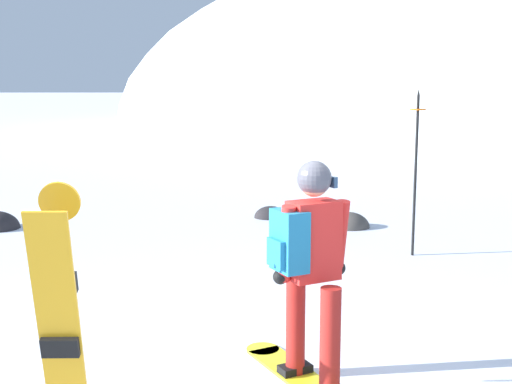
{
  "coord_description": "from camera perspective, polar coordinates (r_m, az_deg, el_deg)",
  "views": [
    {
      "loc": [
        0.09,
        -4.45,
        2.26
      ],
      "look_at": [
        0.24,
        3.28,
        1.0
      ],
      "focal_mm": 47.13,
      "sensor_mm": 36.0,
      "label": 1
    }
  ],
  "objects": [
    {
      "name": "ridge_peak_main",
      "position": [
        36.13,
        17.95,
        5.24
      ],
      "size": [
        35.91,
        32.32,
        17.78
      ],
      "color": "white",
      "rests_on": "ground"
    },
    {
      "name": "snowboarder_main",
      "position": [
        4.93,
        4.55,
        -6.59
      ],
      "size": [
        0.97,
        1.68,
        1.71
      ],
      "color": "yellow",
      "rests_on": "ground"
    },
    {
      "name": "spare_snowboard",
      "position": [
        4.68,
        -16.44,
        -9.05
      ],
      "size": [
        0.28,
        0.41,
        1.62
      ],
      "color": "orange",
      "rests_on": "ground"
    },
    {
      "name": "piste_marker_near",
      "position": [
        8.96,
        13.41,
        2.44
      ],
      "size": [
        0.2,
        0.2,
        2.18
      ],
      "color": "black",
      "rests_on": "ground"
    },
    {
      "name": "rock_dark",
      "position": [
        10.74,
        7.79,
        -2.97
      ],
      "size": [
        0.69,
        0.59,
        0.49
      ],
      "color": "#4C4742",
      "rests_on": "ground"
    },
    {
      "name": "rock_small",
      "position": [
        11.39,
        1.25,
        -2.18
      ],
      "size": [
        0.56,
        0.47,
        0.39
      ],
      "color": "#282628",
      "rests_on": "ground"
    }
  ]
}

